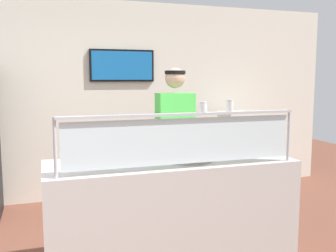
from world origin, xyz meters
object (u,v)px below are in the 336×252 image
at_px(parmesan_shaker, 203,108).
at_px(worker_figure, 176,140).
at_px(pizza_tray, 187,158).
at_px(pizza_server, 193,156).
at_px(pizza_box_stack, 237,121).
at_px(pepper_flake_shaker, 230,106).

bearing_deg(parmesan_shaker, worker_figure, 82.97).
relative_size(pizza_tray, pizza_server, 1.56).
bearing_deg(pizza_server, pizza_tray, 144.60).
distance_m(pizza_server, worker_figure, 0.73).
bearing_deg(pizza_box_stack, parmesan_shaker, -124.72).
xyz_separation_m(pizza_tray, pizza_server, (0.04, -0.02, 0.02)).
xyz_separation_m(pizza_tray, parmesan_shaker, (0.02, -0.28, 0.46)).
height_order(pizza_tray, pizza_box_stack, pizza_box_stack).
bearing_deg(worker_figure, parmesan_shaker, -97.03).
bearing_deg(pepper_flake_shaker, pizza_server, 128.75).
relative_size(parmesan_shaker, pizza_box_stack, 0.18).
relative_size(pizza_tray, pizza_box_stack, 0.93).
bearing_deg(parmesan_shaker, pizza_tray, 93.77).
bearing_deg(pepper_flake_shaker, worker_figure, 96.51).
bearing_deg(worker_figure, pepper_flake_shaker, -83.49).
xyz_separation_m(pizza_server, pizza_box_stack, (1.41, 1.80, 0.05)).
distance_m(worker_figure, pizza_box_stack, 1.69).
height_order(parmesan_shaker, worker_figure, worker_figure).
height_order(pizza_tray, parmesan_shaker, parmesan_shaker).
bearing_deg(pizza_tray, pepper_flake_shaker, -48.17).
xyz_separation_m(pizza_server, parmesan_shaker, (-0.02, -0.26, 0.43)).
xyz_separation_m(pepper_flake_shaker, worker_figure, (-0.11, 0.99, -0.42)).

